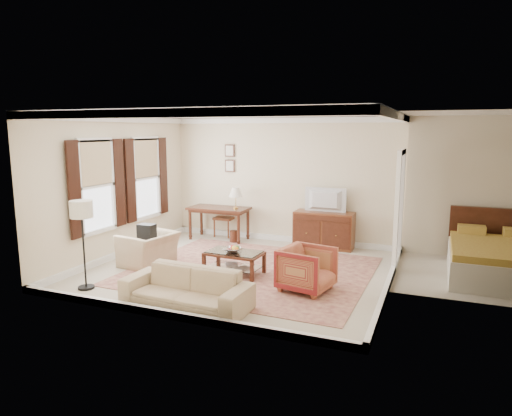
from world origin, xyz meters
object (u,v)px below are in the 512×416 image
Objects in this scene: writing_desk at (219,212)px; coffee_table at (234,257)px; sideboard at (324,230)px; tv at (325,192)px; striped_armchair at (307,267)px; sofa at (186,282)px; club_armchair at (148,244)px.

writing_desk is 1.37× the size of coffee_table.
tv is at bearing -90.00° from sideboard.
striped_armchair is (1.46, -0.34, 0.07)m from coffee_table.
tv reaches higher than coffee_table.
striped_armchair is 2.00m from sofa.
coffee_table is (1.48, -2.35, -0.35)m from writing_desk.
striped_armchair is at bearing 45.21° from sofa.
tv is (0.00, -0.02, 0.85)m from sideboard.
tv is 0.84× the size of coffee_table.
striped_armchair is (0.41, -2.86, -0.00)m from sideboard.
tv is at bearing 78.57° from sofa.
sideboard is 3.87m from club_armchair.
sideboard is at bearing 78.64° from sofa.
club_armchair is at bearing 141.16° from sofa.
sofa is at bearing -70.05° from writing_desk.
writing_desk is 1.46× the size of club_armchair.
striped_armchair is at bearing 94.64° from club_armchair.
striped_armchair is at bearing -13.14° from coffee_table.
writing_desk is at bearing 122.19° from coffee_table.
club_armchair is 0.50× the size of sofa.
club_armchair reaches higher than sofa.
club_armchair is at bearing 97.02° from striped_armchair.
club_armchair reaches higher than writing_desk.
striped_armchair reaches higher than writing_desk.
coffee_table is 1.69m from sofa.
coffee_table is at bearing 67.08° from tv.
coffee_table is (-1.06, -2.52, -0.08)m from sideboard.
sofa is at bearing -90.45° from coffee_table.
tv is 0.45× the size of sofa.
striped_armchair is 3.26m from club_armchair.
striped_armchair is 0.41× the size of sofa.
writing_desk is 2.55m from sideboard.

